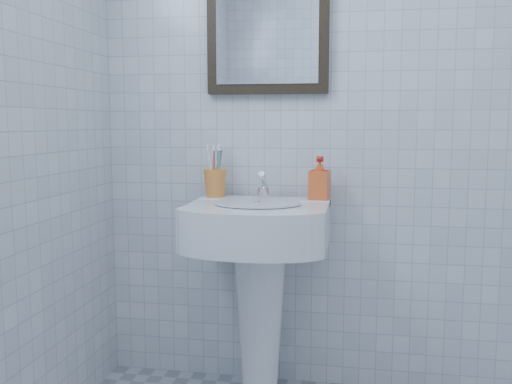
# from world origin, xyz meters

# --- Properties ---
(wall_back) EXTENTS (2.20, 0.02, 2.50)m
(wall_back) POSITION_xyz_m (0.00, 1.20, 1.25)
(wall_back) COLOR silver
(wall_back) RESTS_ON ground
(washbasin) EXTENTS (0.54, 0.39, 0.82)m
(washbasin) POSITION_xyz_m (-0.40, 0.98, 0.55)
(washbasin) COLOR white
(washbasin) RESTS_ON ground
(faucet) EXTENTS (0.05, 0.10, 0.12)m
(faucet) POSITION_xyz_m (-0.40, 1.08, 0.86)
(faucet) COLOR silver
(faucet) RESTS_ON washbasin
(toothbrush_cup) EXTENTS (0.11, 0.11, 0.11)m
(toothbrush_cup) POSITION_xyz_m (-0.60, 1.10, 0.87)
(toothbrush_cup) COLOR orange
(toothbrush_cup) RESTS_ON washbasin
(soap_dispenser) EXTENTS (0.09, 0.09, 0.17)m
(soap_dispenser) POSITION_xyz_m (-0.17, 1.10, 0.90)
(soap_dispenser) COLOR #DB4915
(soap_dispenser) RESTS_ON washbasin
(wall_mirror) EXTENTS (0.50, 0.04, 0.62)m
(wall_mirror) POSITION_xyz_m (-0.40, 1.18, 1.55)
(wall_mirror) COLOR black
(wall_mirror) RESTS_ON wall_back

